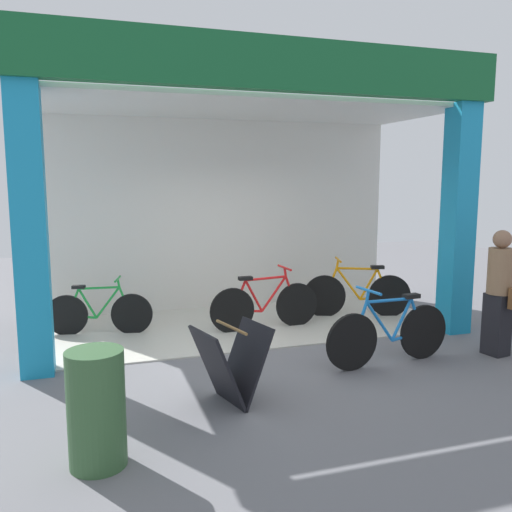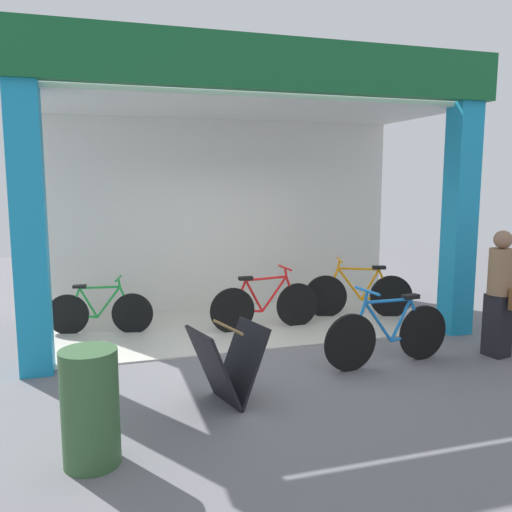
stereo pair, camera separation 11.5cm
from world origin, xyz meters
TOP-DOWN VIEW (x-y plane):
  - ground_plane at (0.00, 0.00)m, footprint 19.98×19.98m
  - shop_facade at (0.00, 1.43)m, footprint 6.19×2.84m
  - bicycle_inside_0 at (-2.10, 1.39)m, footprint 1.47×0.45m
  - bicycle_inside_1 at (0.23, 0.92)m, footprint 1.68×0.46m
  - bicycle_inside_2 at (1.89, 1.16)m, footprint 1.67×0.60m
  - bicycle_parked_0 at (1.17, -0.94)m, footprint 1.72×0.47m
  - sandwich_board_sign at (-0.93, -1.45)m, footprint 0.79×0.72m
  - pedestrian_0 at (2.65, -1.06)m, footprint 0.35×0.53m
  - trash_bin at (-2.22, -2.26)m, footprint 0.44×0.44m

SIDE VIEW (x-z plane):
  - ground_plane at x=0.00m, z-range 0.00..0.00m
  - bicycle_inside_0 at x=-2.10m, z-range -0.08..0.74m
  - bicycle_inside_1 at x=0.23m, z-range -0.09..0.83m
  - bicycle_parked_0 at x=1.17m, z-range -0.09..0.85m
  - bicycle_inside_2 at x=1.89m, z-range -0.10..0.86m
  - sandwich_board_sign at x=-0.93m, z-range 0.00..0.79m
  - trash_bin at x=-2.22m, z-range 0.00..0.92m
  - pedestrian_0 at x=2.65m, z-range 0.01..1.60m
  - shop_facade at x=0.00m, z-range 0.17..4.03m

